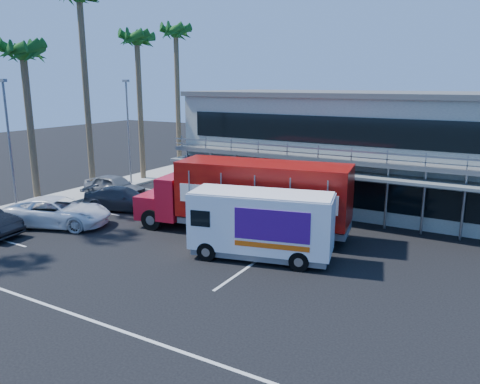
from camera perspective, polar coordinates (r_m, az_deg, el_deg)
The scene contains 14 objects.
ground at distance 21.11m, azimuth -4.87°, elevation -8.79°, with size 120.00×120.00×0.00m, color black.
building at distance 32.32m, azimuth 14.90°, elevation 5.25°, with size 22.40×12.00×7.30m.
curb_strip at distance 35.15m, azimuth -19.59°, elevation -0.40°, with size 3.00×32.00×0.16m, color #A5A399.
palm_c at distance 32.37m, azimuth -24.89°, elevation 14.38°, with size 2.80×2.80×10.75m.
palm_d at distance 36.07m, azimuth -18.92°, elevation 20.38°, with size 2.80×2.80×14.75m.
palm_e at distance 39.03m, azimuth -12.43°, elevation 16.87°, with size 2.80×2.80×12.25m.
palm_f at distance 43.58m, azimuth -7.82°, elevation 17.82°, with size 2.80×2.80×13.25m.
light_pole_near at distance 30.81m, azimuth -26.30°, elevation 5.55°, with size 0.50×0.25×8.09m.
light_pole_far at distance 37.28m, azimuth -13.46°, elevation 7.65°, with size 0.50×0.25×8.09m.
red_truck at distance 24.52m, azimuth 1.06°, elevation -0.35°, with size 11.82×4.56×3.89m.
white_van at distance 21.20m, azimuth 2.58°, elevation -3.90°, with size 6.73×3.62×3.13m.
parked_car_c at distance 28.19m, azimuth -21.32°, elevation -2.26°, with size 2.69×5.83×1.62m, color white.
parked_car_d at distance 30.49m, azimuth -14.15°, elevation -0.80°, with size 2.00×4.92×1.43m, color #292E37.
parked_car_e at distance 33.75m, azimuth -15.03°, elevation 0.65°, with size 1.90×4.73×1.61m, color slate.
Camera 1 is at (11.26, -16.02, 7.90)m, focal length 35.00 mm.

